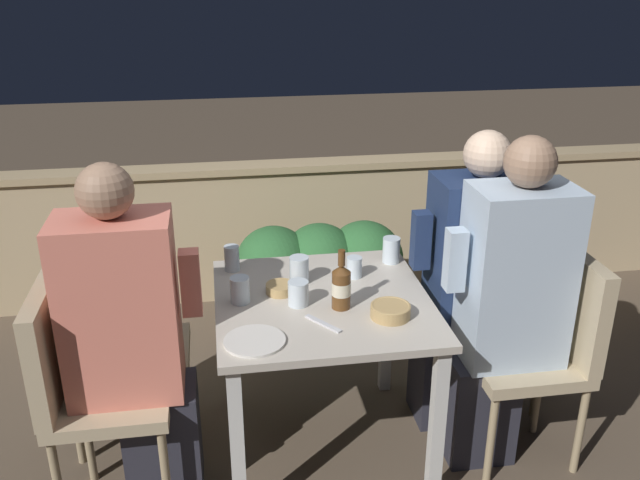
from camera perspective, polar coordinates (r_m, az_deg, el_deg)
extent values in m
plane|color=brown|center=(3.03, 0.20, -16.91)|extent=(16.00, 16.00, 0.00)
cube|color=tan|center=(4.10, -3.15, 0.63)|extent=(9.00, 0.14, 0.79)
cube|color=tan|center=(3.97, -3.28, 6.20)|extent=(9.00, 0.18, 0.04)
cube|color=#BCB2A3|center=(2.64, 0.22, -5.24)|extent=(0.83, 0.85, 0.03)
cube|color=silver|center=(2.50, -6.97, -17.01)|extent=(0.05, 0.05, 0.68)
cube|color=silver|center=(2.61, 9.82, -15.27)|extent=(0.05, 0.05, 0.68)
cube|color=silver|center=(3.11, -7.63, -8.29)|extent=(0.05, 0.05, 0.68)
cube|color=silver|center=(3.20, 5.61, -7.26)|extent=(0.05, 0.05, 0.68)
cube|color=brown|center=(3.73, 0.01, -6.04)|extent=(0.89, 0.36, 0.28)
ellipsoid|color=#2D6633|center=(3.56, -3.89, -1.93)|extent=(0.40, 0.47, 0.38)
ellipsoid|color=#2D6633|center=(3.59, 0.01, -1.68)|extent=(0.40, 0.47, 0.38)
ellipsoid|color=#2D6633|center=(3.63, 3.83, -1.43)|extent=(0.40, 0.47, 0.38)
cube|color=tan|center=(2.68, -17.16, -12.51)|extent=(0.43, 0.43, 0.05)
cube|color=tan|center=(2.59, -21.96, -8.28)|extent=(0.06, 0.43, 0.42)
cylinder|color=#9E8966|center=(2.64, -12.87, -18.72)|extent=(0.03, 0.03, 0.40)
cylinder|color=#9E8966|center=(2.99, -19.84, -14.16)|extent=(0.03, 0.03, 0.40)
cylinder|color=#9E8966|center=(2.94, -12.51, -13.97)|extent=(0.03, 0.03, 0.40)
cube|color=#282833|center=(2.77, -13.06, -15.83)|extent=(0.28, 0.23, 0.45)
cube|color=#E07A66|center=(2.48, -16.51, -5.56)|extent=(0.40, 0.26, 0.68)
cube|color=#E07A66|center=(2.42, -10.85, -3.55)|extent=(0.07, 0.07, 0.24)
sphere|color=#99755B|center=(2.32, -17.67, 3.95)|extent=(0.19, 0.19, 0.19)
cube|color=tan|center=(2.88, -15.30, -9.56)|extent=(0.43, 0.43, 0.05)
cube|color=tan|center=(2.80, -19.68, -5.57)|extent=(0.06, 0.43, 0.42)
cylinder|color=#9E8966|center=(2.89, -18.95, -15.47)|extent=(0.03, 0.03, 0.40)
cylinder|color=#9E8966|center=(2.84, -11.30, -15.27)|extent=(0.03, 0.03, 0.40)
cylinder|color=#9E8966|center=(3.19, -17.96, -11.40)|extent=(0.03, 0.03, 0.40)
cylinder|color=#9E8966|center=(3.14, -11.15, -11.14)|extent=(0.03, 0.03, 0.40)
cube|color=tan|center=(2.89, 16.66, -9.63)|extent=(0.43, 0.43, 0.05)
cube|color=tan|center=(2.86, 20.65, -5.08)|extent=(0.06, 0.43, 0.42)
cylinder|color=#9E8966|center=(2.81, 14.20, -16.00)|extent=(0.03, 0.03, 0.40)
cylinder|color=#9E8966|center=(2.96, 21.05, -14.71)|extent=(0.03, 0.03, 0.40)
cylinder|color=#9E8966|center=(3.09, 11.53, -11.86)|extent=(0.03, 0.03, 0.40)
cylinder|color=#9E8966|center=(3.23, 17.85, -10.94)|extent=(0.03, 0.03, 0.40)
cube|color=#282833|center=(2.94, 13.13, -13.40)|extent=(0.27, 0.23, 0.45)
cube|color=silver|center=(2.68, 16.19, -2.93)|extent=(0.38, 0.26, 0.71)
cube|color=silver|center=(2.56, 11.31, -1.65)|extent=(0.07, 0.07, 0.24)
sphere|color=#99755B|center=(2.53, 17.29, 6.31)|extent=(0.19, 0.19, 0.19)
cube|color=tan|center=(3.08, 13.77, -7.22)|extent=(0.43, 0.43, 0.05)
cube|color=tan|center=(3.05, 17.49, -2.94)|extent=(0.06, 0.43, 0.42)
cylinder|color=#9E8966|center=(2.99, 11.34, -13.11)|extent=(0.03, 0.03, 0.40)
cylinder|color=#9E8966|center=(3.13, 17.89, -12.10)|extent=(0.03, 0.03, 0.40)
cylinder|color=#9E8966|center=(3.28, 9.13, -9.44)|extent=(0.03, 0.03, 0.40)
cylinder|color=#9E8966|center=(3.40, 15.16, -8.70)|extent=(0.03, 0.03, 0.40)
cube|color=#282833|center=(3.12, 10.49, -10.78)|extent=(0.27, 0.23, 0.45)
cube|color=navy|center=(2.89, 13.13, -1.17)|extent=(0.39, 0.26, 0.67)
cube|color=navy|center=(2.78, 8.49, -0.01)|extent=(0.07, 0.07, 0.24)
sphere|color=beige|center=(2.75, 13.92, 7.04)|extent=(0.19, 0.19, 0.19)
cylinder|color=brown|center=(2.54, 1.80, -4.24)|extent=(0.07, 0.07, 0.15)
cylinder|color=beige|center=(2.53, 1.80, -4.09)|extent=(0.07, 0.07, 0.05)
cone|color=brown|center=(2.50, 1.82, -2.45)|extent=(0.07, 0.07, 0.03)
cylinder|color=brown|center=(2.48, 1.83, -1.51)|extent=(0.03, 0.03, 0.06)
cylinder|color=silver|center=(2.36, -5.53, -8.45)|extent=(0.21, 0.21, 0.01)
cylinder|color=tan|center=(2.68, -3.36, -4.08)|extent=(0.11, 0.11, 0.04)
torus|color=tan|center=(2.67, -3.37, -3.80)|extent=(0.11, 0.11, 0.01)
cylinder|color=tan|center=(2.51, 5.95, -5.97)|extent=(0.15, 0.15, 0.05)
torus|color=tan|center=(2.50, 5.97, -5.58)|extent=(0.15, 0.15, 0.01)
cylinder|color=silver|center=(2.94, 6.02, -0.84)|extent=(0.08, 0.08, 0.11)
cylinder|color=silver|center=(2.60, -6.75, -4.21)|extent=(0.07, 0.07, 0.10)
cylinder|color=silver|center=(2.57, -1.84, -4.50)|extent=(0.08, 0.08, 0.10)
cylinder|color=silver|center=(2.79, 2.91, -2.30)|extent=(0.06, 0.06, 0.09)
cylinder|color=silver|center=(2.74, -1.76, -2.53)|extent=(0.08, 0.08, 0.11)
cylinder|color=silver|center=(2.87, -7.44, -1.53)|extent=(0.06, 0.06, 0.11)
cube|color=silver|center=(2.45, 0.27, -7.06)|extent=(0.12, 0.15, 0.01)
cylinder|color=brown|center=(3.74, 13.65, -7.30)|extent=(0.27, 0.27, 0.21)
cylinder|color=#47331E|center=(3.64, 13.93, -4.61)|extent=(0.03, 0.03, 0.19)
ellipsoid|color=#2D6633|center=(3.54, 14.30, -1.04)|extent=(0.38, 0.38, 0.35)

